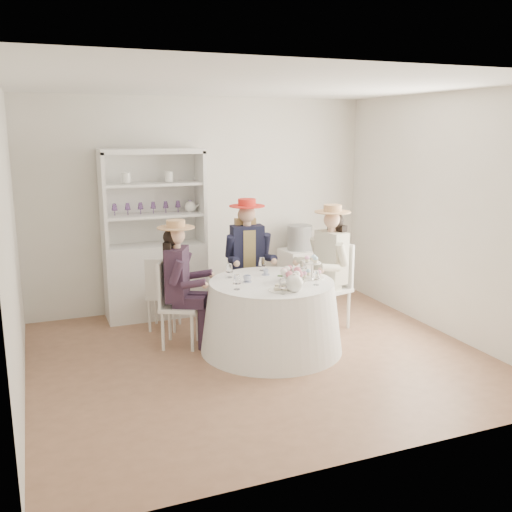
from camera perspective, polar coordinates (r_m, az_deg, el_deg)
name	(u,v)px	position (r m, az deg, el deg)	size (l,w,h in m)	color
ground	(260,357)	(5.96, 0.36, -10.09)	(4.50, 4.50, 0.00)	brown
ceiling	(260,85)	(5.52, 0.40, 16.75)	(4.50, 4.50, 0.00)	white
wall_back	(202,204)	(7.46, -5.40, 5.20)	(4.50, 4.50, 0.00)	silver
wall_front	(373,276)	(3.84, 11.60, -1.95)	(4.50, 4.50, 0.00)	silver
wall_left	(11,245)	(5.20, -23.31, 1.03)	(4.50, 4.50, 0.00)	silver
wall_right	(446,216)	(6.75, 18.44, 3.84)	(4.50, 4.50, 0.00)	silver
tea_table	(271,316)	(6.06, 1.55, -5.98)	(1.50, 1.50, 0.75)	white
hutch	(155,258)	(7.16, -10.06, -0.21)	(1.34, 0.75, 2.08)	silver
side_table	(299,275)	(7.82, 4.33, -1.88)	(0.45, 0.45, 0.70)	silver
hatbox	(300,238)	(7.71, 4.39, 1.85)	(0.33, 0.33, 0.33)	black
guest_left	(180,276)	(6.08, -7.66, -2.02)	(0.58, 0.53, 1.38)	silver
guest_mid	(248,253)	(6.84, -0.85, 0.31)	(0.55, 0.57, 1.50)	silver
guest_right	(330,259)	(6.65, 7.36, -0.35)	(0.59, 0.55, 1.46)	silver
spare_chair	(163,291)	(6.68, -9.32, -3.50)	(0.48, 0.48, 0.87)	silver
teacup_a	(247,279)	(5.90, -0.88, -2.33)	(0.08, 0.08, 0.06)	white
teacup_b	(266,272)	(6.19, 0.99, -1.65)	(0.06, 0.06, 0.06)	white
teacup_c	(288,273)	(6.15, 3.21, -1.71)	(0.09, 0.09, 0.07)	white
flower_bowl	(292,278)	(5.98, 3.65, -2.19)	(0.22, 0.22, 0.05)	white
flower_arrangement	(291,273)	(5.92, 3.55, -1.67)	(0.20, 0.20, 0.07)	#CB657A
table_teapot	(294,283)	(5.57, 3.86, -2.74)	(0.25, 0.18, 0.19)	white
sandwich_plate	(281,289)	(5.61, 2.53, -3.32)	(0.26, 0.26, 0.06)	white
cupcake_stand	(312,270)	(6.07, 5.61, -1.42)	(0.26, 0.26, 0.24)	white
stemware_set	(272,274)	(5.93, 1.57, -1.84)	(0.97, 1.01, 0.15)	white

